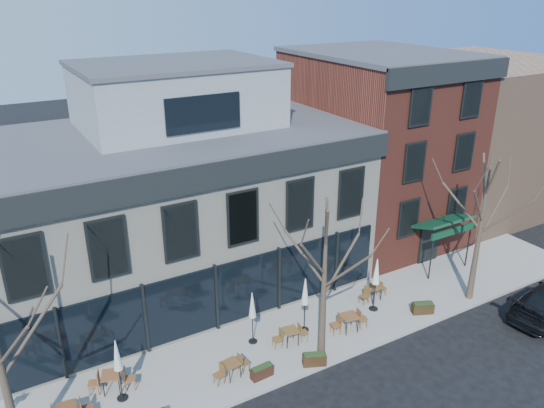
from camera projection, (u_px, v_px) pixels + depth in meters
ground at (217, 332)px, 24.02m from camera, size 120.00×120.00×0.00m
sidewalk_front at (303, 334)px, 23.79m from camera, size 33.50×4.70×0.15m
corner_building at (172, 199)px, 26.31m from camera, size 18.39×10.39×11.10m
red_brick_building at (375, 146)px, 31.91m from camera, size 8.20×11.78×11.18m
bg_building at (474, 131)px, 37.62m from camera, size 12.00×12.00×10.00m
tree_mid at (324, 281)px, 20.86m from camera, size 3.50×3.55×7.04m
tree_right at (481, 227)px, 24.96m from camera, size 3.72×3.77×7.48m
cafe_set_1 at (112, 380)px, 20.16m from camera, size 1.84×1.03×0.95m
cafe_set_2 at (231, 368)px, 20.88m from camera, size 1.65×0.74×0.85m
cafe_set_3 at (290, 335)px, 22.84m from camera, size 1.68×0.74×0.87m
cafe_set_4 at (349, 321)px, 23.72m from camera, size 1.85×0.82×0.95m
cafe_set_5 at (373, 292)px, 26.09m from camera, size 1.70×0.74×0.88m
umbrella_0 at (117, 358)px, 19.24m from camera, size 0.42×0.42×2.63m
umbrella_2 at (252, 308)px, 22.47m from camera, size 0.40×0.40×2.48m
umbrella_3 at (305, 294)px, 23.20m from camera, size 0.43×0.43×2.68m
umbrella_4 at (376, 274)px, 24.73m from camera, size 0.44×0.44×2.73m
planter_1 at (262, 372)px, 20.96m from camera, size 0.92×0.41×0.51m
planter_2 at (314, 359)px, 21.65m from camera, size 1.04×0.73×0.54m
planter_3 at (423, 308)px, 25.08m from camera, size 1.09×0.78×0.57m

